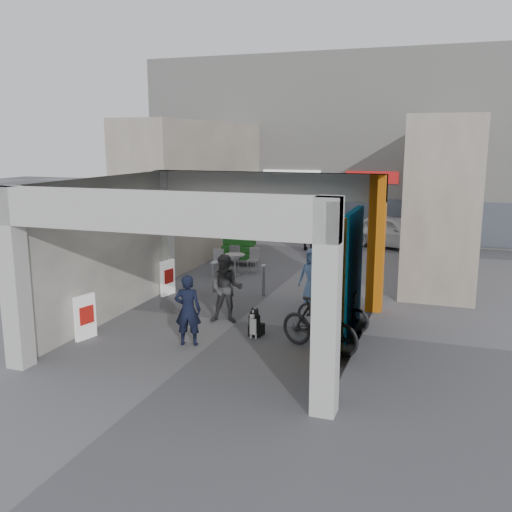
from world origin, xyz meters
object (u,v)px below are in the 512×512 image
at_px(man_elderly, 313,276).
at_px(border_collie, 255,325).
at_px(cafe_set, 235,264).
at_px(man_with_dog, 188,310).
at_px(man_crates, 309,228).
at_px(bicycle_front, 333,311).
at_px(white_van, 392,231).
at_px(bicycle_rear, 319,325).
at_px(produce_stand, 238,254).
at_px(man_back_turned, 226,289).

bearing_deg(man_elderly, border_collie, -99.87).
relative_size(cafe_set, man_elderly, 0.90).
distance_m(man_with_dog, man_crates, 11.36).
distance_m(bicycle_front, white_van, 11.08).
bearing_deg(bicycle_rear, bicycle_front, 19.53).
height_order(cafe_set, border_collie, cafe_set).
bearing_deg(produce_stand, man_elderly, -49.69).
relative_size(man_back_turned, man_elderly, 1.09).
bearing_deg(white_van, man_back_turned, -172.28).
relative_size(man_with_dog, man_elderly, 1.01).
bearing_deg(bicycle_rear, cafe_set, 54.40).
distance_m(border_collie, man_back_turned, 1.37).
height_order(man_with_dog, man_back_turned, man_back_turned).
bearing_deg(man_with_dog, man_crates, -103.74).
relative_size(cafe_set, border_collie, 1.98).
xyz_separation_m(cafe_set, man_crates, (1.37, 4.70, 0.59)).
relative_size(man_with_dog, man_crates, 0.87).
relative_size(man_elderly, bicycle_front, 0.88).
xyz_separation_m(cafe_set, bicycle_front, (4.24, -4.67, 0.16)).
bearing_deg(man_elderly, man_with_dog, -112.99).
xyz_separation_m(man_with_dog, man_crates, (-0.14, 11.36, 0.11)).
bearing_deg(border_collie, man_crates, 106.43).
distance_m(cafe_set, border_collie, 6.31).
xyz_separation_m(cafe_set, man_back_turned, (1.70, -4.95, 0.54)).
distance_m(cafe_set, man_elderly, 4.30).
bearing_deg(border_collie, cafe_set, 124.46).
distance_m(man_elderly, bicycle_front, 2.19).
relative_size(produce_stand, bicycle_front, 0.77).
bearing_deg(produce_stand, bicycle_rear, -59.95).
xyz_separation_m(man_elderly, bicycle_rear, (0.95, -3.36, -0.21)).
bearing_deg(bicycle_front, border_collie, 130.92).
bearing_deg(man_crates, bicycle_front, 105.04).
height_order(man_crates, white_van, man_crates).
relative_size(cafe_set, man_with_dog, 0.89).
relative_size(cafe_set, bicycle_front, 0.79).
relative_size(border_collie, man_crates, 0.39).
xyz_separation_m(produce_stand, man_elderly, (3.68, -4.05, 0.41)).
distance_m(produce_stand, man_with_dog, 8.22).
xyz_separation_m(man_crates, white_van, (3.08, 1.71, -0.22)).
height_order(cafe_set, bicycle_front, bicycle_front).
distance_m(cafe_set, man_crates, 4.93).
bearing_deg(cafe_set, man_back_turned, -71.04).
xyz_separation_m(border_collie, man_with_dog, (-1.19, -0.96, 0.50)).
height_order(man_elderly, man_crates, man_crates).
relative_size(border_collie, bicycle_front, 0.40).
bearing_deg(bicycle_front, produce_stand, 44.75).
bearing_deg(white_van, man_elderly, -165.90).
bearing_deg(bicycle_rear, man_crates, 34.43).
xyz_separation_m(produce_stand, white_van, (4.83, 5.08, 0.31)).
bearing_deg(produce_stand, bicycle_front, -54.28).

